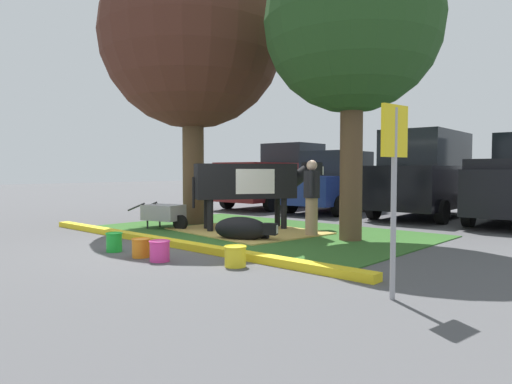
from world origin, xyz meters
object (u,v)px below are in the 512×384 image
object	(u,v)px
shade_tree_right	(352,25)
suv_black	(426,174)
bucket_pink	(160,250)
bucket_yellow	(235,256)
cow_holstein	(250,182)
pickup_truck_maroon	(280,178)
sedan_blue	(337,182)
person_handler	(312,196)
bucket_green	(114,242)
bucket_orange	(141,247)
wheelbarrow	(164,213)
parking_sign	(394,163)
shade_tree_left	(192,38)
calf_lying	(243,229)

from	to	relation	value
shade_tree_right	suv_black	bearing A→B (deg)	97.48
bucket_pink	bucket_yellow	xyz separation A→B (m)	(1.14, 0.51, -0.01)
cow_holstein	bucket_yellow	distance (m)	4.17
pickup_truck_maroon	sedan_blue	bearing A→B (deg)	-5.77
person_handler	shade_tree_right	bearing A→B (deg)	6.37
sedan_blue	bucket_pink	bearing A→B (deg)	-74.17
bucket_green	bucket_orange	bearing A→B (deg)	1.75
wheelbarrow	sedan_blue	world-z (taller)	sedan_blue
parking_sign	pickup_truck_maroon	bearing A→B (deg)	135.06
shade_tree_left	parking_sign	xyz separation A→B (m)	(6.96, -3.01, -3.27)
bucket_orange	pickup_truck_maroon	distance (m)	10.48
parking_sign	bucket_yellow	world-z (taller)	parking_sign
shade_tree_right	bucket_green	world-z (taller)	shade_tree_right
cow_holstein	shade_tree_right	bearing A→B (deg)	4.11
calf_lying	person_handler	world-z (taller)	person_handler
person_handler	bucket_orange	size ratio (longest dim) A/B	5.21
bucket_orange	suv_black	bearing A→B (deg)	84.62
person_handler	parking_sign	size ratio (longest dim) A/B	0.77
bucket_pink	suv_black	bearing A→B (deg)	87.66
cow_holstein	pickup_truck_maroon	world-z (taller)	pickup_truck_maroon
person_handler	sedan_blue	distance (m)	6.01
shade_tree_left	sedan_blue	world-z (taller)	shade_tree_left
calf_lying	pickup_truck_maroon	bearing A→B (deg)	124.38
cow_holstein	wheelbarrow	xyz separation A→B (m)	(-1.62, -1.24, -0.75)
calf_lying	wheelbarrow	size ratio (longest dim) A/B	0.81
shade_tree_right	bucket_green	bearing A→B (deg)	-121.76
calf_lying	suv_black	size ratio (longest dim) A/B	0.28
wheelbarrow	suv_black	distance (m)	7.77
bucket_pink	sedan_blue	world-z (taller)	sedan_blue
suv_black	parking_sign	bearing A→B (deg)	-69.82
shade_tree_right	parking_sign	bearing A→B (deg)	-52.93
calf_lying	sedan_blue	size ratio (longest dim) A/B	0.29
pickup_truck_maroon	suv_black	size ratio (longest dim) A/B	1.17
person_handler	wheelbarrow	distance (m)	3.60
bucket_yellow	cow_holstein	bearing A→B (deg)	130.21
sedan_blue	suv_black	bearing A→B (deg)	4.58
bucket_orange	shade_tree_right	bearing A→B (deg)	67.28
cow_holstein	bucket_orange	bearing A→B (deg)	-74.79
bucket_orange	person_handler	bearing A→B (deg)	79.09
pickup_truck_maroon	person_handler	bearing A→B (deg)	-45.73
shade_tree_left	shade_tree_right	size ratio (longest dim) A/B	1.19
bucket_pink	pickup_truck_maroon	world-z (taller)	pickup_truck_maroon
bucket_pink	bucket_yellow	bearing A→B (deg)	23.93
shade_tree_left	sedan_blue	bearing A→B (deg)	81.86
bucket_orange	shade_tree_left	bearing A→B (deg)	129.34
calf_lying	suv_black	distance (m)	7.05
cow_holstein	suv_black	xyz separation A→B (m)	(1.85, 5.65, 0.14)
calf_lying	bucket_orange	bearing A→B (deg)	-90.43
calf_lying	parking_sign	size ratio (longest dim) A/B	0.62
wheelbarrow	parking_sign	world-z (taller)	parking_sign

